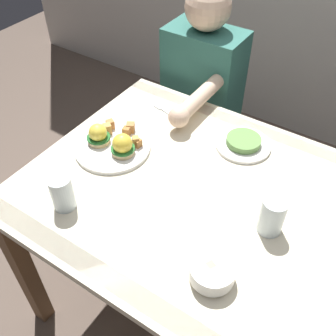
{
  "coord_description": "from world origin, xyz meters",
  "views": [
    {
      "loc": [
        0.34,
        -0.76,
        1.66
      ],
      "look_at": [
        -0.16,
        0.0,
        0.78
      ],
      "focal_mm": 41.77,
      "sensor_mm": 36.0,
      "label": 1
    }
  ],
  "objects_px": {
    "fork": "(167,112)",
    "side_plate": "(243,143)",
    "fruit_bowl": "(212,273)",
    "diner_person": "(200,95)",
    "dining_table": "(208,218)",
    "water_glass_near": "(272,217)",
    "water_glass_extra": "(62,194)",
    "eggs_benedict_plate": "(112,144)"
  },
  "relations": [
    {
      "from": "eggs_benedict_plate",
      "to": "diner_person",
      "type": "bearing_deg",
      "value": 88.02
    },
    {
      "from": "water_glass_near",
      "to": "side_plate",
      "type": "distance_m",
      "value": 0.37
    },
    {
      "from": "side_plate",
      "to": "dining_table",
      "type": "bearing_deg",
      "value": -85.64
    },
    {
      "from": "fork",
      "to": "dining_table",
      "type": "bearing_deg",
      "value": -39.47
    },
    {
      "from": "fruit_bowl",
      "to": "side_plate",
      "type": "distance_m",
      "value": 0.56
    },
    {
      "from": "fork",
      "to": "side_plate",
      "type": "distance_m",
      "value": 0.34
    },
    {
      "from": "eggs_benedict_plate",
      "to": "fruit_bowl",
      "type": "xyz_separation_m",
      "value": [
        0.54,
        -0.26,
        0.0
      ]
    },
    {
      "from": "dining_table",
      "to": "fork",
      "type": "bearing_deg",
      "value": 140.53
    },
    {
      "from": "fork",
      "to": "diner_person",
      "type": "bearing_deg",
      "value": 93.82
    },
    {
      "from": "water_glass_extra",
      "to": "side_plate",
      "type": "height_order",
      "value": "water_glass_extra"
    },
    {
      "from": "water_glass_near",
      "to": "side_plate",
      "type": "xyz_separation_m",
      "value": [
        -0.22,
        0.3,
        -0.04
      ]
    },
    {
      "from": "water_glass_extra",
      "to": "diner_person",
      "type": "height_order",
      "value": "diner_person"
    },
    {
      "from": "eggs_benedict_plate",
      "to": "side_plate",
      "type": "relative_size",
      "value": 1.35
    },
    {
      "from": "dining_table",
      "to": "water_glass_extra",
      "type": "height_order",
      "value": "water_glass_extra"
    },
    {
      "from": "fruit_bowl",
      "to": "fork",
      "type": "bearing_deg",
      "value": 132.46
    },
    {
      "from": "side_plate",
      "to": "fork",
      "type": "bearing_deg",
      "value": 176.93
    },
    {
      "from": "fork",
      "to": "water_glass_near",
      "type": "bearing_deg",
      "value": -29.18
    },
    {
      "from": "dining_table",
      "to": "fruit_bowl",
      "type": "height_order",
      "value": "fruit_bowl"
    },
    {
      "from": "eggs_benedict_plate",
      "to": "water_glass_near",
      "type": "relative_size",
      "value": 2.24
    },
    {
      "from": "fruit_bowl",
      "to": "water_glass_near",
      "type": "bearing_deg",
      "value": 75.44
    },
    {
      "from": "eggs_benedict_plate",
      "to": "fork",
      "type": "xyz_separation_m",
      "value": [
        0.04,
        0.29,
        -0.02
      ]
    },
    {
      "from": "fork",
      "to": "water_glass_extra",
      "type": "bearing_deg",
      "value": -89.63
    },
    {
      "from": "fruit_bowl",
      "to": "dining_table",
      "type": "bearing_deg",
      "value": 119.36
    },
    {
      "from": "fruit_bowl",
      "to": "diner_person",
      "type": "xyz_separation_m",
      "value": [
        -0.52,
        0.85,
        -0.12
      ]
    },
    {
      "from": "diner_person",
      "to": "water_glass_near",
      "type": "bearing_deg",
      "value": -46.6
    },
    {
      "from": "fruit_bowl",
      "to": "water_glass_extra",
      "type": "xyz_separation_m",
      "value": [
        -0.5,
        -0.03,
        0.02
      ]
    },
    {
      "from": "dining_table",
      "to": "water_glass_extra",
      "type": "distance_m",
      "value": 0.48
    },
    {
      "from": "fruit_bowl",
      "to": "water_glass_near",
      "type": "xyz_separation_m",
      "value": [
        0.06,
        0.23,
        0.02
      ]
    },
    {
      "from": "eggs_benedict_plate",
      "to": "water_glass_near",
      "type": "xyz_separation_m",
      "value": [
        0.61,
        -0.03,
        0.03
      ]
    },
    {
      "from": "water_glass_near",
      "to": "water_glass_extra",
      "type": "distance_m",
      "value": 0.62
    },
    {
      "from": "diner_person",
      "to": "side_plate",
      "type": "bearing_deg",
      "value": -41.72
    },
    {
      "from": "dining_table",
      "to": "diner_person",
      "type": "distance_m",
      "value": 0.71
    },
    {
      "from": "water_glass_near",
      "to": "water_glass_extra",
      "type": "relative_size",
      "value": 1.03
    },
    {
      "from": "dining_table",
      "to": "water_glass_near",
      "type": "bearing_deg",
      "value": -4.93
    },
    {
      "from": "side_plate",
      "to": "diner_person",
      "type": "xyz_separation_m",
      "value": [
        -0.36,
        0.32,
        -0.1
      ]
    },
    {
      "from": "fruit_bowl",
      "to": "side_plate",
      "type": "height_order",
      "value": "fruit_bowl"
    },
    {
      "from": "dining_table",
      "to": "diner_person",
      "type": "relative_size",
      "value": 1.05
    },
    {
      "from": "eggs_benedict_plate",
      "to": "diner_person",
      "type": "xyz_separation_m",
      "value": [
        0.02,
        0.59,
        -0.12
      ]
    },
    {
      "from": "fork",
      "to": "water_glass_near",
      "type": "height_order",
      "value": "water_glass_near"
    },
    {
      "from": "fork",
      "to": "water_glass_near",
      "type": "relative_size",
      "value": 1.28
    },
    {
      "from": "dining_table",
      "to": "water_glass_near",
      "type": "distance_m",
      "value": 0.26
    },
    {
      "from": "fork",
      "to": "water_glass_extra",
      "type": "relative_size",
      "value": 1.32
    }
  ]
}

